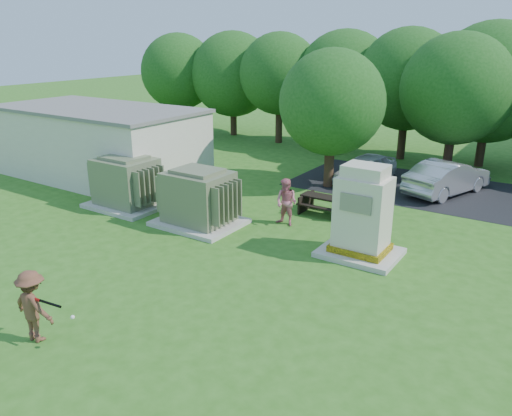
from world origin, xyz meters
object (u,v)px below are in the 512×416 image
Objects in this scene: car_white at (366,169)px; picnic_table at (323,203)px; person_at_picnic at (286,202)px; batter at (33,306)px; car_silver_a at (447,177)px; transformer_right at (199,199)px; transformer_left at (126,183)px; generator_cabinet at (362,217)px.

picnic_table is at bearing -78.29° from car_white.
batter is at bearing -93.07° from person_at_picnic.
batter reaches higher than car_silver_a.
car_white is at bearing -97.71° from batter.
transformer_left is at bearing 180.00° from transformer_right.
generator_cabinet is at bearing -60.89° from car_white.
generator_cabinet reaches higher than transformer_right.
picnic_table is at bearing 26.81° from transformer_left.
car_white is at bearing 90.92° from person_at_picnic.
transformer_left is 0.78× the size of car_white.
batter is at bearing -98.20° from picnic_table.
transformer_right reaches higher than picnic_table.
person_at_picnic reaches higher than car_silver_a.
batter reaches higher than picnic_table.
batter is 16.30m from car_white.
batter is 0.38× the size of car_silver_a.
transformer_left is 1.80× the size of picnic_table.
generator_cabinet is 3.44m from person_at_picnic.
transformer_right reaches higher than batter.
person_at_picnic reaches higher than car_white.
generator_cabinet is at bearing -120.36° from batter.
car_white is at bearing 52.20° from transformer_left.
car_silver_a is at bearing 40.67° from transformer_left.
transformer_right is 1.80× the size of picnic_table.
batter is 9.41m from person_at_picnic.
person_at_picnic is 0.45× the size of car_white.
car_silver_a is (3.32, 5.31, 0.29)m from picnic_table.
generator_cabinet reaches higher than transformer_left.
transformer_right is at bearing -100.48° from car_white.
person_at_picnic reaches higher than picnic_table.
car_white is 0.87× the size of car_silver_a.
transformer_left is at bearing -153.19° from picnic_table.
transformer_left is 1.00× the size of transformer_right.
car_silver_a is at bearing 12.35° from car_white.
picnic_table is 0.43× the size of car_white.
generator_cabinet reaches higher than car_silver_a.
transformer_left reaches higher than person_at_picnic.
car_white is (1.33, 16.24, -0.19)m from batter.
transformer_right is at bearing 0.00° from transformer_left.
car_white is at bearing 110.60° from generator_cabinet.
batter is 0.98× the size of person_at_picnic.
batter is (1.62, -7.67, -0.12)m from transformer_right.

